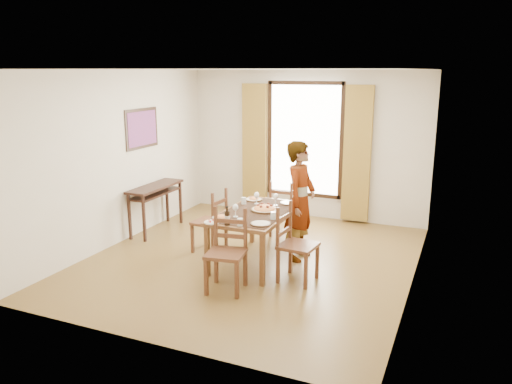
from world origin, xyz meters
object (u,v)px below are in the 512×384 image
at_px(dining_table, 257,216).
at_px(pasta_platter, 265,207).
at_px(man, 300,201).
at_px(console_table, 155,192).

xyz_separation_m(dining_table, pasta_platter, (0.09, 0.07, 0.12)).
distance_m(dining_table, pasta_platter, 0.17).
bearing_deg(pasta_platter, dining_table, -143.20).
height_order(man, pasta_platter, man).
bearing_deg(dining_table, pasta_platter, 36.80).
bearing_deg(console_table, pasta_platter, -14.13).
height_order(console_table, dining_table, console_table).
xyz_separation_m(man, pasta_platter, (-0.42, -0.31, -0.06)).
distance_m(dining_table, man, 0.67).
bearing_deg(console_table, man, -5.32).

